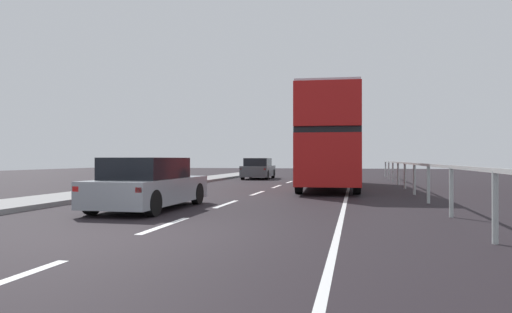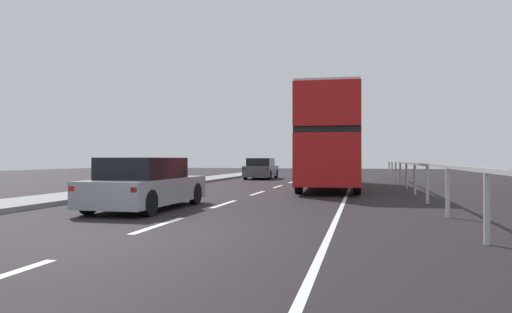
% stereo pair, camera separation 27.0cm
% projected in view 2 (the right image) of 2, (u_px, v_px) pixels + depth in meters
% --- Properties ---
extents(ground_plane, '(73.71, 120.00, 0.10)m').
position_uv_depth(ground_plane, '(134.00, 236.00, 8.53)').
color(ground_plane, black).
extents(lane_paint_markings, '(3.66, 46.00, 0.01)m').
position_uv_depth(lane_paint_markings, '(303.00, 198.00, 16.45)').
color(lane_paint_markings, silver).
rests_on(lane_paint_markings, ground).
extents(bridge_side_railing, '(0.10, 42.00, 1.23)m').
position_uv_depth(bridge_side_railing, '(420.00, 170.00, 15.95)').
color(bridge_side_railing, '#AAB1B0').
rests_on(bridge_side_railing, ground).
extents(double_decker_bus_red, '(3.01, 11.60, 4.31)m').
position_uv_depth(double_decker_bus_red, '(330.00, 139.00, 22.25)').
color(double_decker_bus_red, '#B31716').
rests_on(double_decker_bus_red, ground).
extents(hatchback_car_near, '(1.86, 4.48, 1.41)m').
position_uv_depth(hatchback_car_near, '(146.00, 184.00, 12.70)').
color(hatchback_car_near, gray).
rests_on(hatchback_car_near, ground).
extents(sedan_car_ahead, '(1.96, 4.33, 1.43)m').
position_uv_depth(sedan_car_ahead, '(261.00, 169.00, 32.09)').
color(sedan_car_ahead, '#485055').
rests_on(sedan_car_ahead, ground).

